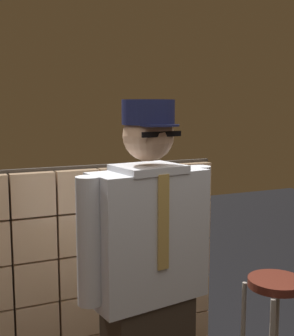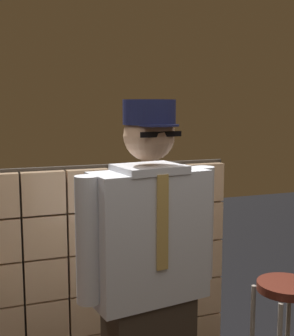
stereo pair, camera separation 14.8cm
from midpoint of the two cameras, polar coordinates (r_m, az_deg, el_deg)
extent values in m
cube|color=#E0B78C|center=(3.59, 8.19, -19.79)|extent=(0.27, 0.08, 0.27)
cube|color=#E0B78C|center=(3.12, -16.51, -18.79)|extent=(0.27, 0.08, 0.27)
cube|color=#E0B78C|center=(3.14, -11.11, -18.38)|extent=(0.27, 0.08, 0.27)
cube|color=#E0B78C|center=(3.19, -5.87, -17.84)|extent=(0.27, 0.08, 0.27)
cube|color=#E0B78C|center=(3.26, -0.85, -17.19)|extent=(0.27, 0.08, 0.27)
cube|color=#E0B78C|center=(3.36, 3.88, -16.46)|extent=(0.27, 0.08, 0.27)
cube|color=#E0B78C|center=(3.47, 8.29, -15.67)|extent=(0.27, 0.08, 0.27)
cube|color=#E0B78C|center=(3.00, -16.72, -13.98)|extent=(0.27, 0.08, 0.27)
cube|color=#E0B78C|center=(3.03, -11.26, -13.61)|extent=(0.27, 0.08, 0.27)
cube|color=#E0B78C|center=(3.08, -5.94, -13.12)|extent=(0.27, 0.08, 0.27)
cube|color=#E0B78C|center=(3.15, -0.86, -12.56)|extent=(0.27, 0.08, 0.27)
cube|color=#E0B78C|center=(3.25, 3.93, -11.94)|extent=(0.27, 0.08, 0.27)
cube|color=#E0B78C|center=(3.37, 8.39, -11.28)|extent=(0.27, 0.08, 0.27)
cube|color=#E0B78C|center=(2.94, -11.41, -8.49)|extent=(0.27, 0.08, 0.27)
cube|color=#E0B78C|center=(2.99, -6.02, -8.09)|extent=(0.27, 0.08, 0.27)
cube|color=#E0B78C|center=(3.07, -0.87, -7.63)|extent=(0.27, 0.08, 0.27)
cube|color=#E0B78C|center=(3.17, 3.97, -7.15)|extent=(0.27, 0.08, 0.27)
cube|color=#E0B78C|center=(3.29, 8.48, -6.65)|extent=(0.27, 0.08, 0.27)
cube|color=#E0B78C|center=(2.87, -11.56, -3.10)|extent=(0.27, 0.08, 0.27)
cube|color=#E0B78C|center=(2.92, -6.10, -2.79)|extent=(0.27, 0.08, 0.27)
cube|color=#E0B78C|center=(3.00, -0.89, -2.46)|extent=(0.27, 0.08, 0.27)
cube|color=#E0B78C|center=(3.10, 4.02, -2.13)|extent=(0.27, 0.08, 0.27)
cube|color=#E0B78C|center=(3.23, 8.59, -1.82)|extent=(0.27, 0.08, 0.27)
cube|color=#38332D|center=(3.16, -3.65, -12.53)|extent=(1.71, 0.02, 1.43)
cube|color=silver|center=(2.15, 2.26, -8.62)|extent=(0.58, 0.32, 0.62)
cube|color=tan|center=(2.02, 4.10, -6.96)|extent=(0.06, 0.02, 0.43)
cube|color=silver|center=(2.08, 2.31, -0.12)|extent=(0.33, 0.29, 0.04)
sphere|color=tan|center=(2.06, 2.33, 4.13)|extent=(0.24, 0.24, 0.24)
ellipsoid|color=black|center=(2.02, 3.10, 2.86)|extent=(0.16, 0.10, 0.11)
cube|color=black|center=(1.97, 3.97, 4.28)|extent=(0.20, 0.04, 0.02)
cylinder|color=#191E47|center=(1.99, 3.66, 5.41)|extent=(0.20, 0.20, 0.01)
cylinder|color=#191E47|center=(2.06, 2.35, 7.08)|extent=(0.24, 0.24, 0.11)
cylinder|color=silver|center=(2.31, 8.87, -6.90)|extent=(0.12, 0.12, 0.57)
cylinder|color=silver|center=(2.01, -5.38, -9.10)|extent=(0.12, 0.12, 0.57)
cylinder|color=#592319|center=(2.88, 18.65, -14.08)|extent=(0.34, 0.34, 0.05)
cylinder|color=#A59E93|center=(3.21, 18.73, -19.21)|extent=(0.03, 0.03, 0.71)
camera|label=1|loc=(0.07, -87.91, 0.29)|focal=48.17mm
camera|label=2|loc=(0.07, 92.09, -0.29)|focal=48.17mm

